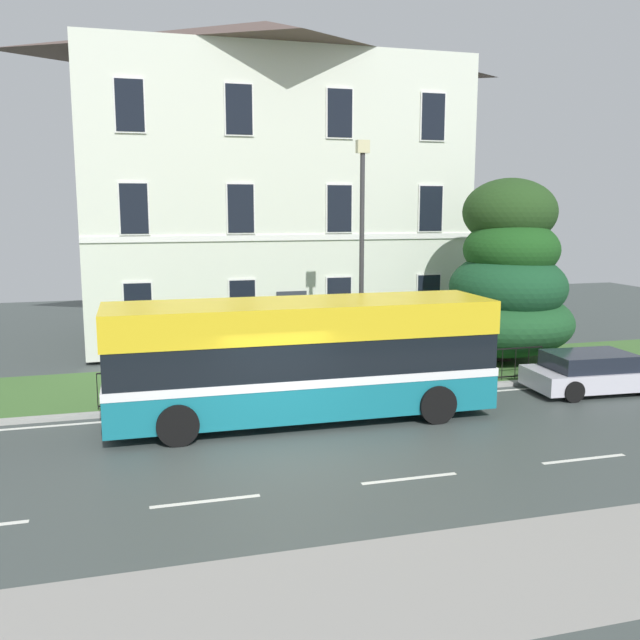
% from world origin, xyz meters
% --- Properties ---
extents(ground_plane, '(60.00, 56.00, 0.18)m').
position_xyz_m(ground_plane, '(0.00, 0.85, -0.02)').
color(ground_plane, '#3D4543').
extents(georgian_townhouse, '(14.55, 8.27, 12.39)m').
position_xyz_m(georgian_townhouse, '(2.45, 14.30, 6.34)').
color(georgian_townhouse, silver).
rests_on(georgian_townhouse, ground_plane).
extents(iron_verge_railing, '(13.08, 0.04, 0.97)m').
position_xyz_m(iron_verge_railing, '(2.45, 4.40, 0.62)').
color(iron_verge_railing, black).
rests_on(iron_verge_railing, ground_plane).
extents(evergreen_tree, '(4.91, 4.91, 6.15)m').
position_xyz_m(evergreen_tree, '(9.10, 6.91, 2.73)').
color(evergreen_tree, '#423328').
rests_on(evergreen_tree, ground_plane).
extents(single_decker_bus, '(9.63, 2.72, 3.00)m').
position_xyz_m(single_decker_bus, '(0.91, 2.56, 1.59)').
color(single_decker_bus, '#156F7F').
rests_on(single_decker_bus, ground_plane).
extents(parked_hatchback_01, '(4.01, 2.09, 1.16)m').
position_xyz_m(parked_hatchback_01, '(9.69, 2.85, 0.57)').
color(parked_hatchback_01, silver).
rests_on(parked_hatchback_01, ground_plane).
extents(street_lamp_post, '(0.36, 0.24, 7.07)m').
position_xyz_m(street_lamp_post, '(3.44, 5.41, 4.15)').
color(street_lamp_post, '#333338').
rests_on(street_lamp_post, ground_plane).
extents(litter_bin, '(0.56, 0.56, 1.22)m').
position_xyz_m(litter_bin, '(-1.28, 5.18, 0.73)').
color(litter_bin, '#4C4742').
rests_on(litter_bin, ground_plane).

